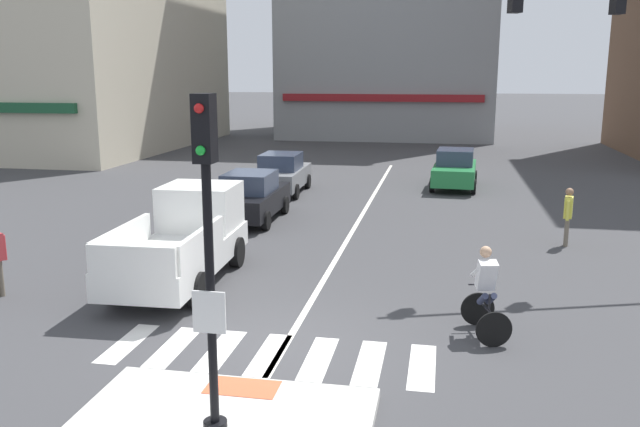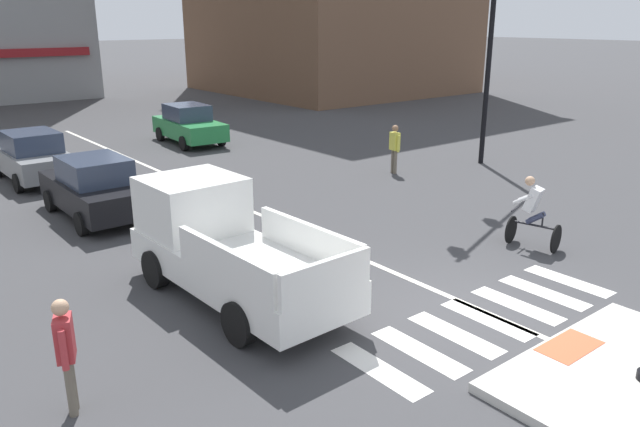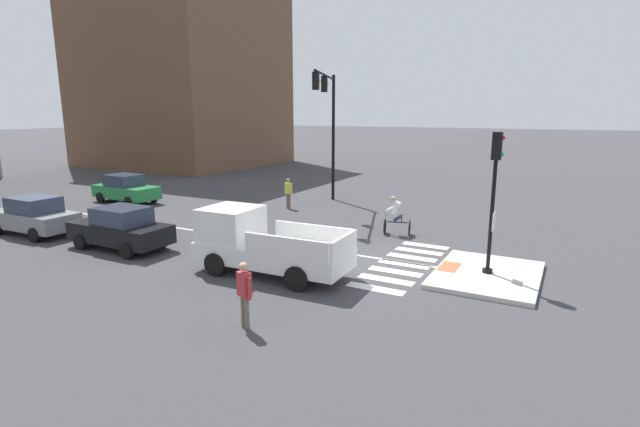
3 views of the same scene
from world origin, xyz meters
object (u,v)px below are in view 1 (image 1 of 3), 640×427
at_px(car_green_eastbound_distant, 455,169).
at_px(cyclist, 486,290).
at_px(pedestrian_waiting_far_side, 568,212).
at_px(car_black_westbound_far, 251,197).
at_px(signal_pole, 208,236).
at_px(car_grey_westbound_distant, 282,173).
at_px(pickup_truck_white_westbound_near, 186,238).

xyz_separation_m(car_green_eastbound_distant, cyclist, (0.36, -16.30, 0.06)).
relative_size(car_green_eastbound_distant, pedestrian_waiting_far_side, 2.51).
relative_size(car_green_eastbound_distant, car_black_westbound_far, 1.02).
height_order(car_green_eastbound_distant, pedestrian_waiting_far_side, pedestrian_waiting_far_side).
xyz_separation_m(signal_pole, pedestrian_waiting_far_side, (6.39, 11.47, -1.84)).
xyz_separation_m(car_green_eastbound_distant, car_grey_westbound_distant, (-6.93, -2.58, 0.00)).
bearing_deg(signal_pole, car_green_eastbound_distant, 80.72).
distance_m(car_green_eastbound_distant, pickup_truck_white_westbound_near, 15.44).
xyz_separation_m(signal_pole, car_grey_westbound_distant, (-3.55, 18.12, -2.01)).
distance_m(car_green_eastbound_distant, car_grey_westbound_distant, 7.39).
bearing_deg(car_green_eastbound_distant, car_black_westbound_far, -130.86).
height_order(signal_pole, pickup_truck_white_westbound_near, signal_pole).
height_order(car_grey_westbound_distant, pickup_truck_white_westbound_near, pickup_truck_white_westbound_near).
relative_size(car_green_eastbound_distant, car_grey_westbound_distant, 1.01).
xyz_separation_m(car_black_westbound_far, pedestrian_waiting_far_side, (9.70, -1.49, 0.17)).
distance_m(car_green_eastbound_distant, cyclist, 16.30).
xyz_separation_m(signal_pole, pickup_truck_white_westbound_near, (-3.05, 6.67, -1.85)).
bearing_deg(car_grey_westbound_distant, signal_pole, -78.92).
xyz_separation_m(car_green_eastbound_distant, pickup_truck_white_westbound_near, (-6.43, -14.03, 0.17)).
bearing_deg(car_black_westbound_far, pickup_truck_white_westbound_near, -87.61).
distance_m(car_black_westbound_far, pedestrian_waiting_far_side, 9.82).
height_order(car_black_westbound_far, pickup_truck_white_westbound_near, pickup_truck_white_westbound_near).
xyz_separation_m(car_grey_westbound_distant, pedestrian_waiting_far_side, (9.93, -6.65, 0.17)).
relative_size(car_grey_westbound_distant, pickup_truck_white_westbound_near, 0.80).
height_order(pickup_truck_white_westbound_near, cyclist, pickup_truck_white_westbound_near).
relative_size(car_black_westbound_far, pickup_truck_white_westbound_near, 0.80).
relative_size(car_black_westbound_far, pedestrian_waiting_far_side, 2.46).
bearing_deg(pedestrian_waiting_far_side, car_grey_westbound_distant, 146.21).
bearing_deg(pedestrian_waiting_far_side, car_green_eastbound_distant, 108.03).
height_order(signal_pole, car_green_eastbound_distant, signal_pole).
relative_size(pickup_truck_white_westbound_near, pedestrian_waiting_far_side, 3.09).
xyz_separation_m(car_black_westbound_far, pickup_truck_white_westbound_near, (0.26, -6.29, 0.17)).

